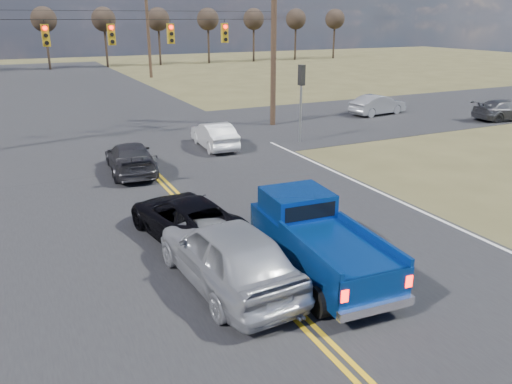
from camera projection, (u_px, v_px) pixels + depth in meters
name	position (u px, v px, depth m)	size (l,w,h in m)	color
ground	(293.00, 312.00, 10.87)	(160.00, 160.00, 0.00)	brown
road_main	(164.00, 183.00, 19.36)	(14.00, 120.00, 0.02)	#28282B
road_cross	(121.00, 140.00, 26.14)	(120.00, 12.00, 0.02)	#28282B
signal_gantry	(123.00, 40.00, 24.50)	(19.60, 4.83, 10.00)	#473323
utility_poles	(116.00, 37.00, 23.57)	(19.60, 58.32, 10.00)	#473323
treeline	(84.00, 24.00, 31.86)	(87.00, 117.80, 7.40)	#33261C
pickup_truck	(316.00, 241.00, 12.28)	(2.21, 4.97, 1.82)	black
silver_suv	(227.00, 253.00, 11.74)	(1.96, 4.88, 1.66)	#ADAEB5
black_suv	(186.00, 217.00, 14.40)	(2.07, 4.48, 1.25)	black
white_car_queue	(214.00, 135.00, 24.45)	(1.34, 3.84, 1.26)	silver
dgrey_car_queue	(131.00, 158.00, 20.50)	(1.76, 4.33, 1.26)	#313035
cross_car_east_near	(378.00, 105.00, 32.83)	(3.98, 1.39, 1.31)	#989AA0
cross_car_east_far	(506.00, 110.00, 31.14)	(4.31, 1.75, 1.25)	#3A3A40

